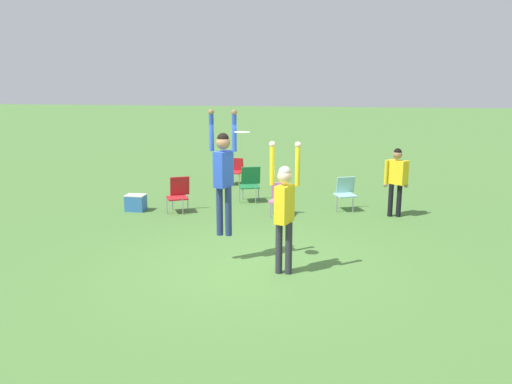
# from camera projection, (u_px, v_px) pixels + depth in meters

# --- Properties ---
(ground_plane) EXTENTS (120.00, 120.00, 0.00)m
(ground_plane) POSITION_uv_depth(u_px,v_px,m) (249.00, 267.00, 8.90)
(ground_plane) COLOR #4C7A38
(person_jumping) EXTENTS (0.51, 0.41, 2.27)m
(person_jumping) POSITION_uv_depth(u_px,v_px,m) (223.00, 169.00, 8.84)
(person_jumping) COLOR navy
(person_jumping) RESTS_ON ground_plane
(person_defending) EXTENTS (0.53, 0.42, 2.28)m
(person_defending) POSITION_uv_depth(u_px,v_px,m) (284.00, 204.00, 8.33)
(person_defending) COLOR #2D2D38
(person_defending) RESTS_ON ground_plane
(frisbee) EXTENTS (0.27, 0.27, 0.03)m
(frisbee) POSITION_uv_depth(u_px,v_px,m) (242.00, 132.00, 8.45)
(frisbee) COLOR white
(camping_chair_0) EXTENTS (0.66, 0.72, 0.88)m
(camping_chair_0) POSITION_uv_depth(u_px,v_px,m) (179.00, 192.00, 12.62)
(camping_chair_0) COLOR gray
(camping_chair_0) RESTS_ON ground_plane
(camping_chair_1) EXTENTS (0.67, 0.72, 0.94)m
(camping_chair_1) POSITION_uv_depth(u_px,v_px,m) (250.00, 182.00, 13.74)
(camping_chair_1) COLOR gray
(camping_chair_1) RESTS_ON ground_plane
(camping_chair_2) EXTENTS (0.64, 0.69, 0.84)m
(camping_chair_2) POSITION_uv_depth(u_px,v_px,m) (345.00, 191.00, 12.78)
(camping_chair_2) COLOR gray
(camping_chair_2) RESTS_ON ground_plane
(camping_chair_3) EXTENTS (0.49, 0.53, 0.80)m
(camping_chair_3) POSITION_uv_depth(u_px,v_px,m) (280.00, 197.00, 12.27)
(camping_chair_3) COLOR gray
(camping_chair_3) RESTS_ON ground_plane
(camping_chair_4) EXTENTS (0.60, 0.63, 0.84)m
(camping_chair_4) POSITION_uv_depth(u_px,v_px,m) (234.00, 169.00, 15.98)
(camping_chair_4) COLOR gray
(camping_chair_4) RESTS_ON ground_plane
(person_spectator_near) EXTENTS (0.59, 0.42, 1.68)m
(person_spectator_near) POSITION_uv_depth(u_px,v_px,m) (396.00, 176.00, 12.02)
(person_spectator_near) COLOR black
(person_spectator_near) RESTS_ON ground_plane
(cooler_box) EXTENTS (0.49, 0.36, 0.42)m
(cooler_box) POSITION_uv_depth(u_px,v_px,m) (136.00, 203.00, 12.73)
(cooler_box) COLOR #336BB7
(cooler_box) RESTS_ON ground_plane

